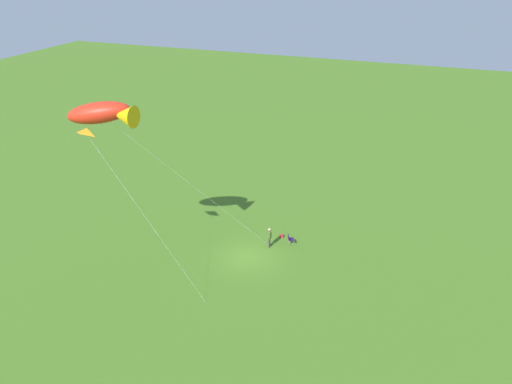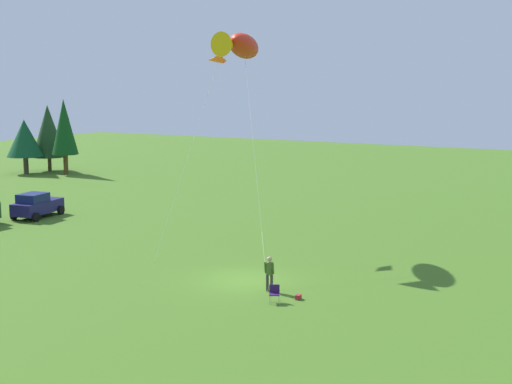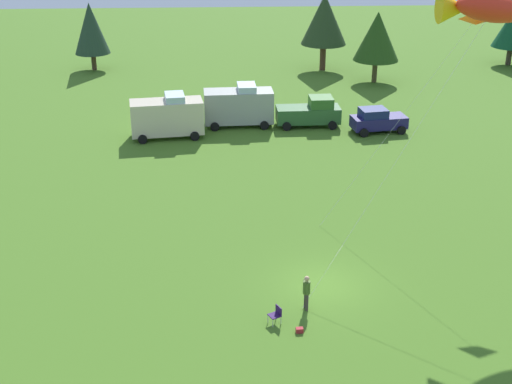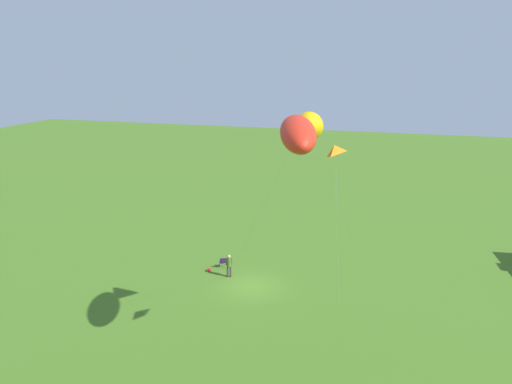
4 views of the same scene
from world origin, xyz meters
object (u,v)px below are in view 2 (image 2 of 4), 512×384
object	(u,v)px
folding_chair	(274,292)
backpack_on_grass	(298,297)
kite_large_fish	(240,46)
car_navy_hatch	(37,205)
person_kite_flyer	(269,271)
kite_delta_orange	(219,58)

from	to	relation	value
folding_chair	backpack_on_grass	xyz separation A→B (m)	(0.97, -0.77, -0.38)
kite_large_fish	car_navy_hatch	bearing A→B (deg)	92.61
car_navy_hatch	kite_large_fish	world-z (taller)	kite_large_fish
car_navy_hatch	backpack_on_grass	bearing A→B (deg)	62.92
person_kite_flyer	backpack_on_grass	xyz separation A→B (m)	(-0.49, -1.80, -0.91)
person_kite_flyer	folding_chair	world-z (taller)	person_kite_flyer
backpack_on_grass	car_navy_hatch	bearing A→B (deg)	71.31
backpack_on_grass	car_navy_hatch	distance (m)	27.63
person_kite_flyer	kite_delta_orange	size ratio (longest dim) A/B	0.15
backpack_on_grass	kite_delta_orange	world-z (taller)	kite_delta_orange
kite_delta_orange	person_kite_flyer	bearing A→B (deg)	-137.31
folding_chair	kite_large_fish	bearing A→B (deg)	-170.27
person_kite_flyer	kite_delta_orange	world-z (taller)	kite_delta_orange
backpack_on_grass	car_navy_hatch	size ratio (longest dim) A/B	0.07
folding_chair	car_navy_hatch	distance (m)	27.23
person_kite_flyer	backpack_on_grass	distance (m)	2.08
car_navy_hatch	kite_delta_orange	distance (m)	19.03
folding_chair	car_navy_hatch	xyz separation A→B (m)	(9.82, 25.39, 0.46)
person_kite_flyer	car_navy_hatch	size ratio (longest dim) A/B	0.39
car_navy_hatch	kite_delta_orange	size ratio (longest dim) A/B	0.37
folding_chair	kite_delta_orange	xyz separation A→B (m)	(10.83, 9.68, 11.16)
car_navy_hatch	kite_delta_orange	world-z (taller)	kite_delta_orange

